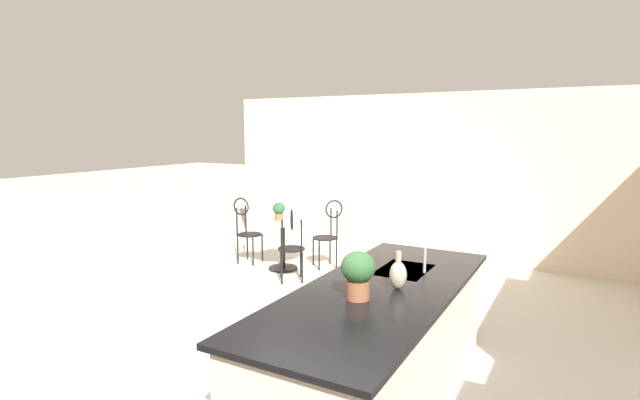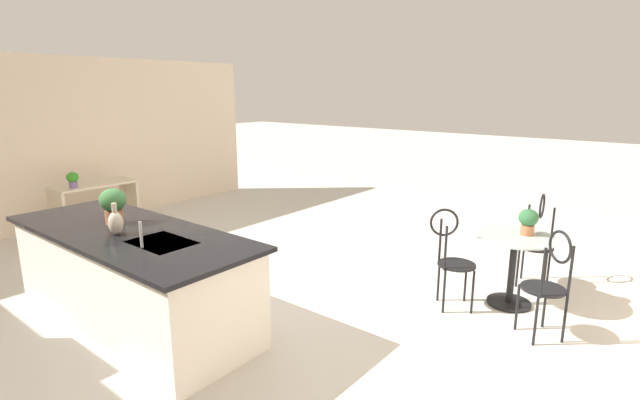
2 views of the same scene
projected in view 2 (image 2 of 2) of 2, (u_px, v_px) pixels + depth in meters
ground_plane at (226, 300)px, 4.98m from camera, size 40.00×40.00×0.00m
wall_right at (42, 144)px, 7.27m from camera, size 0.12×7.80×2.70m
kitchen_island at (132, 277)px, 4.42m from camera, size 2.80×1.06×0.92m
bistro_table at (513, 264)px, 4.79m from camera, size 0.80×0.80×0.74m
chair_near_window at (538, 236)px, 5.28m from camera, size 0.41×0.50×1.04m
chair_by_island at (452, 254)px, 4.71m from camera, size 0.53×0.53×1.04m
chair_toward_desk at (549, 279)px, 4.08m from camera, size 0.54×0.54×1.04m
sink_faucet at (141, 235)px, 3.81m from camera, size 0.02×0.02×0.22m
writing_desk at (95, 198)px, 7.43m from camera, size 0.60×1.20×0.74m
potted_plant_on_table at (528, 220)px, 4.73m from camera, size 0.19×0.19×0.27m
potted_plant_counter_near at (113, 204)px, 4.48m from camera, size 0.24×0.24×0.34m
potted_plant_on_desk at (73, 179)px, 7.01m from camera, size 0.17×0.17×0.24m
vase_on_counter at (116, 223)px, 4.16m from camera, size 0.13×0.13×0.29m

